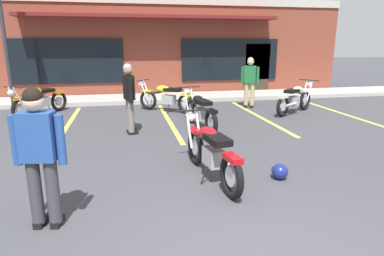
{
  "coord_description": "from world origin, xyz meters",
  "views": [
    {
      "loc": [
        -1.19,
        -2.47,
        2.13
      ],
      "look_at": [
        0.05,
        3.55,
        0.55
      ],
      "focal_mm": 30.96,
      "sensor_mm": 36.0,
      "label": 1
    }
  ],
  "objects_px": {
    "motorcycle_black_cruiser": "(166,97)",
    "person_in_shorts_foreground": "(129,95)",
    "person_in_black_shirt": "(250,79)",
    "person_by_back_row": "(39,151)",
    "helmet_on_pavement": "(280,171)",
    "motorcycle_blue_standard": "(295,98)",
    "motorcycle_red_sportbike": "(40,100)",
    "motorcycle_silver_naked": "(200,111)",
    "motorcycle_foreground_classic": "(211,151)"
  },
  "relations": [
    {
      "from": "person_in_black_shirt",
      "to": "helmet_on_pavement",
      "type": "height_order",
      "value": "person_in_black_shirt"
    },
    {
      "from": "motorcycle_foreground_classic",
      "to": "motorcycle_red_sportbike",
      "type": "bearing_deg",
      "value": 123.77
    },
    {
      "from": "motorcycle_red_sportbike",
      "to": "motorcycle_blue_standard",
      "type": "distance_m",
      "value": 7.78
    },
    {
      "from": "motorcycle_black_cruiser",
      "to": "person_by_back_row",
      "type": "distance_m",
      "value": 6.93
    },
    {
      "from": "motorcycle_black_cruiser",
      "to": "helmet_on_pavement",
      "type": "relative_size",
      "value": 6.75
    },
    {
      "from": "person_in_shorts_foreground",
      "to": "person_by_back_row",
      "type": "bearing_deg",
      "value": -104.87
    },
    {
      "from": "motorcycle_foreground_classic",
      "to": "person_in_black_shirt",
      "type": "height_order",
      "value": "person_in_black_shirt"
    },
    {
      "from": "person_in_black_shirt",
      "to": "helmet_on_pavement",
      "type": "xyz_separation_m",
      "value": [
        -1.75,
        -5.91,
        -0.82
      ]
    },
    {
      "from": "motorcycle_red_sportbike",
      "to": "helmet_on_pavement",
      "type": "distance_m",
      "value": 7.7
    },
    {
      "from": "person_in_black_shirt",
      "to": "person_by_back_row",
      "type": "height_order",
      "value": "same"
    },
    {
      "from": "person_in_shorts_foreground",
      "to": "motorcycle_silver_naked",
      "type": "bearing_deg",
      "value": 4.81
    },
    {
      "from": "motorcycle_black_cruiser",
      "to": "motorcycle_silver_naked",
      "type": "xyz_separation_m",
      "value": [
        0.57,
        -2.31,
        0.0
      ]
    },
    {
      "from": "motorcycle_silver_naked",
      "to": "helmet_on_pavement",
      "type": "distance_m",
      "value": 3.51
    },
    {
      "from": "motorcycle_silver_naked",
      "to": "motorcycle_blue_standard",
      "type": "height_order",
      "value": "same"
    },
    {
      "from": "helmet_on_pavement",
      "to": "motorcycle_red_sportbike",
      "type": "bearing_deg",
      "value": 129.41
    },
    {
      "from": "motorcycle_black_cruiser",
      "to": "motorcycle_blue_standard",
      "type": "relative_size",
      "value": 0.96
    },
    {
      "from": "motorcycle_foreground_classic",
      "to": "person_in_shorts_foreground",
      "type": "height_order",
      "value": "person_in_shorts_foreground"
    },
    {
      "from": "person_by_back_row",
      "to": "motorcycle_blue_standard",
      "type": "bearing_deg",
      "value": 41.7
    },
    {
      "from": "helmet_on_pavement",
      "to": "motorcycle_black_cruiser",
      "type": "bearing_deg",
      "value": 100.78
    },
    {
      "from": "motorcycle_blue_standard",
      "to": "helmet_on_pavement",
      "type": "relative_size",
      "value": 7.03
    },
    {
      "from": "motorcycle_silver_naked",
      "to": "person_in_black_shirt",
      "type": "relative_size",
      "value": 1.26
    },
    {
      "from": "motorcycle_blue_standard",
      "to": "person_in_shorts_foreground",
      "type": "relative_size",
      "value": 1.09
    },
    {
      "from": "motorcycle_blue_standard",
      "to": "person_in_shorts_foreground",
      "type": "height_order",
      "value": "person_in_shorts_foreground"
    },
    {
      "from": "motorcycle_silver_naked",
      "to": "motorcycle_blue_standard",
      "type": "distance_m",
      "value": 3.56
    },
    {
      "from": "motorcycle_foreground_classic",
      "to": "motorcycle_blue_standard",
      "type": "distance_m",
      "value": 5.91
    },
    {
      "from": "motorcycle_foreground_classic",
      "to": "motorcycle_red_sportbike",
      "type": "relative_size",
      "value": 1.15
    },
    {
      "from": "motorcycle_red_sportbike",
      "to": "helmet_on_pavement",
      "type": "relative_size",
      "value": 7.06
    },
    {
      "from": "motorcycle_red_sportbike",
      "to": "person_by_back_row",
      "type": "height_order",
      "value": "person_by_back_row"
    },
    {
      "from": "motorcycle_foreground_classic",
      "to": "motorcycle_red_sportbike",
      "type": "xyz_separation_m",
      "value": [
        -3.8,
        5.68,
        0.0
      ]
    },
    {
      "from": "motorcycle_red_sportbike",
      "to": "person_by_back_row",
      "type": "distance_m",
      "value": 6.89
    },
    {
      "from": "motorcycle_black_cruiser",
      "to": "motorcycle_silver_naked",
      "type": "distance_m",
      "value": 2.38
    },
    {
      "from": "person_in_shorts_foreground",
      "to": "helmet_on_pavement",
      "type": "bearing_deg",
      "value": -55.42
    },
    {
      "from": "person_by_back_row",
      "to": "helmet_on_pavement",
      "type": "bearing_deg",
      "value": 12.81
    },
    {
      "from": "motorcycle_black_cruiser",
      "to": "person_in_shorts_foreground",
      "type": "bearing_deg",
      "value": -115.73
    },
    {
      "from": "motorcycle_black_cruiser",
      "to": "motorcycle_red_sportbike",
      "type": "bearing_deg",
      "value": 177.34
    },
    {
      "from": "person_in_black_shirt",
      "to": "motorcycle_silver_naked",
      "type": "bearing_deg",
      "value": -132.85
    },
    {
      "from": "person_in_shorts_foreground",
      "to": "motorcycle_foreground_classic",
      "type": "bearing_deg",
      "value": -68.54
    },
    {
      "from": "motorcycle_blue_standard",
      "to": "helmet_on_pavement",
      "type": "distance_m",
      "value": 5.5
    },
    {
      "from": "motorcycle_silver_naked",
      "to": "person_in_black_shirt",
      "type": "distance_m",
      "value": 3.38
    },
    {
      "from": "helmet_on_pavement",
      "to": "motorcycle_silver_naked",
      "type": "bearing_deg",
      "value": 98.7
    },
    {
      "from": "motorcycle_silver_naked",
      "to": "helmet_on_pavement",
      "type": "bearing_deg",
      "value": -81.3
    },
    {
      "from": "motorcycle_foreground_classic",
      "to": "motorcycle_red_sportbike",
      "type": "distance_m",
      "value": 6.84
    },
    {
      "from": "motorcycle_foreground_classic",
      "to": "motorcycle_black_cruiser",
      "type": "distance_m",
      "value": 5.51
    },
    {
      "from": "motorcycle_red_sportbike",
      "to": "person_by_back_row",
      "type": "relative_size",
      "value": 1.1
    },
    {
      "from": "motorcycle_silver_naked",
      "to": "helmet_on_pavement",
      "type": "xyz_separation_m",
      "value": [
        0.53,
        -3.46,
        -0.33
      ]
    },
    {
      "from": "motorcycle_silver_naked",
      "to": "person_by_back_row",
      "type": "xyz_separation_m",
      "value": [
        -2.83,
        -4.22,
        0.49
      ]
    },
    {
      "from": "helmet_on_pavement",
      "to": "person_in_shorts_foreground",
      "type": "bearing_deg",
      "value": 124.58
    },
    {
      "from": "motorcycle_black_cruiser",
      "to": "person_in_shorts_foreground",
      "type": "height_order",
      "value": "person_in_shorts_foreground"
    },
    {
      "from": "helmet_on_pavement",
      "to": "motorcycle_blue_standard",
      "type": "bearing_deg",
      "value": 59.37
    },
    {
      "from": "motorcycle_red_sportbike",
      "to": "helmet_on_pavement",
      "type": "bearing_deg",
      "value": -50.59
    }
  ]
}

